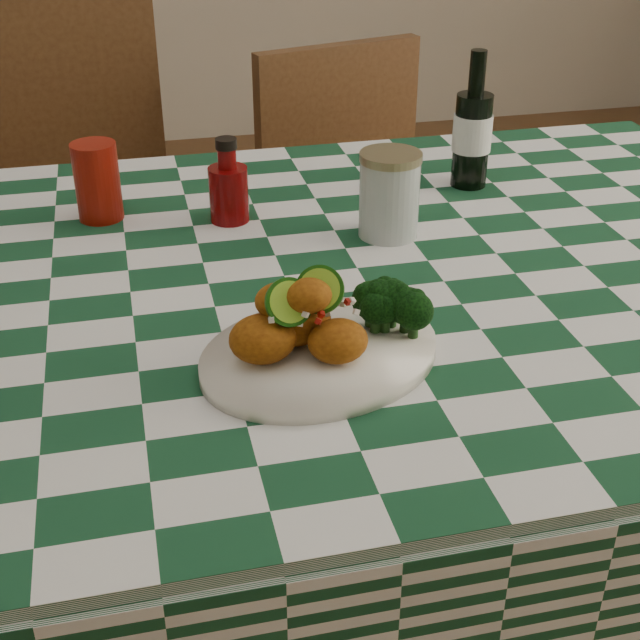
{
  "coord_description": "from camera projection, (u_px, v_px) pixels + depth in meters",
  "views": [
    {
      "loc": [
        -0.2,
        -1.06,
        1.33
      ],
      "look_at": [
        -0.0,
        -0.22,
        0.84
      ],
      "focal_mm": 50.0,
      "sensor_mm": 36.0,
      "label": 1
    }
  ],
  "objects": [
    {
      "name": "fried_chicken_pile",
      "position": [
        307.0,
        315.0,
        0.98
      ],
      "size": [
        0.14,
        0.1,
        0.09
      ],
      "primitive_type": null,
      "color": "#A1580F",
      "rests_on": "plate"
    },
    {
      "name": "ketchup_bottle",
      "position": [
        228.0,
        180.0,
        1.34
      ],
      "size": [
        0.06,
        0.06,
        0.13
      ],
      "primitive_type": null,
      "rotation": [
        0.0,
        0.0,
        -0.05
      ],
      "color": "#630405",
      "rests_on": "dining_table"
    },
    {
      "name": "broccoli_side",
      "position": [
        392.0,
        311.0,
        1.02
      ],
      "size": [
        0.08,
        0.08,
        0.06
      ],
      "primitive_type": null,
      "color": "black",
      "rests_on": "plate"
    },
    {
      "name": "beer_bottle",
      "position": [
        473.0,
        120.0,
        1.44
      ],
      "size": [
        0.07,
        0.07,
        0.22
      ],
      "primitive_type": null,
      "rotation": [
        0.0,
        0.0,
        -0.17
      ],
      "color": "black",
      "rests_on": "dining_table"
    },
    {
      "name": "wooden_chair_left",
      "position": [
        83.0,
        254.0,
        1.92
      ],
      "size": [
        0.51,
        0.52,
        1.0
      ],
      "primitive_type": null,
      "rotation": [
        0.0,
        0.0,
        0.11
      ],
      "color": "#472814",
      "rests_on": "ground"
    },
    {
      "name": "dining_table",
      "position": [
        289.0,
        498.0,
        1.4
      ],
      "size": [
        1.66,
        1.06,
        0.79
      ],
      "primitive_type": null,
      "color": "#154427",
      "rests_on": "ground"
    },
    {
      "name": "red_tumbler",
      "position": [
        97.0,
        181.0,
        1.35
      ],
      "size": [
        0.07,
        0.07,
        0.12
      ],
      "primitive_type": "cylinder",
      "rotation": [
        0.0,
        0.0,
        -0.03
      ],
      "color": "maroon",
      "rests_on": "dining_table"
    },
    {
      "name": "mason_jar",
      "position": [
        389.0,
        195.0,
        1.29
      ],
      "size": [
        0.09,
        0.09,
        0.13
      ],
      "primitive_type": null,
      "rotation": [
        0.0,
        0.0,
        0.01
      ],
      "color": "#B2BCBA",
      "rests_on": "dining_table"
    },
    {
      "name": "plate",
      "position": [
        320.0,
        355.0,
        1.01
      ],
      "size": [
        0.35,
        0.31,
        0.02
      ],
      "primitive_type": null,
      "rotation": [
        0.0,
        0.0,
        0.36
      ],
      "color": "white",
      "rests_on": "dining_table"
    },
    {
      "name": "wooden_chair_right",
      "position": [
        376.0,
        258.0,
        2.04
      ],
      "size": [
        0.5,
        0.51,
        0.89
      ],
      "primitive_type": null,
      "rotation": [
        0.0,
        0.0,
        0.26
      ],
      "color": "#472814",
      "rests_on": "ground"
    }
  ]
}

